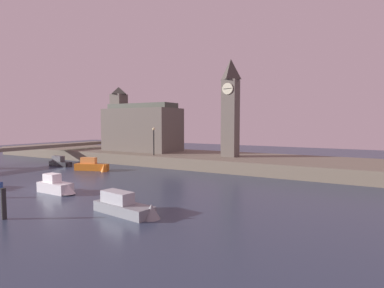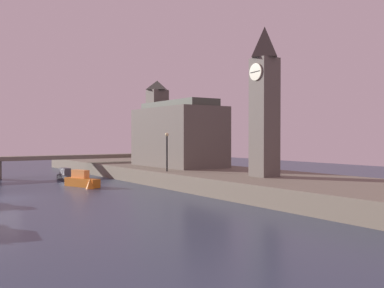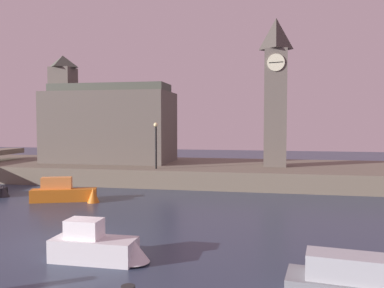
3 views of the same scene
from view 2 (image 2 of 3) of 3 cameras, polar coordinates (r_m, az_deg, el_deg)
name	(u,v)px [view 2 (image 2 of 3)]	position (r m, az deg, el deg)	size (l,w,h in m)	color
ground_plane	(4,199)	(38.43, -22.97, -6.49)	(120.00, 120.00, 0.00)	#2D384C
far_embankment	(208,177)	(46.43, 2.12, -4.22)	(70.00, 12.00, 1.50)	#6B6051
clock_tower	(264,99)	(38.71, 9.25, 5.69)	(2.10, 2.16, 12.82)	#5B544C
parliament_hall	(176,134)	(52.20, -2.03, 1.30)	(12.11, 6.17, 10.46)	#5B544C
streetlamp	(167,147)	(43.96, -3.23, -0.41)	(0.36, 0.36, 3.82)	black
boat_barge_dark	(67,176)	(51.61, -15.70, -4.02)	(4.01, 1.09, 1.49)	#232328
boat_patrol_orange	(83,181)	(44.95, -13.79, -4.62)	(4.87, 2.33, 1.70)	orange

